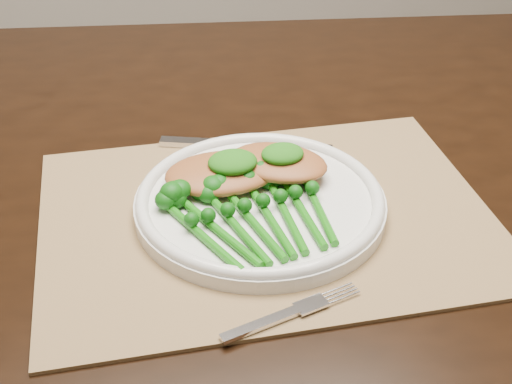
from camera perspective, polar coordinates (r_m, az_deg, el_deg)
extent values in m
cube|color=black|center=(0.92, 0.12, 2.34)|extent=(1.72, 1.14, 0.04)
cube|color=olive|center=(0.79, 0.85, -1.93)|extent=(0.50, 0.37, 0.00)
cylinder|color=silver|center=(0.79, 0.33, -1.00)|extent=(0.28, 0.28, 0.02)
torus|color=silver|center=(0.78, 0.33, -0.42)|extent=(0.27, 0.27, 0.01)
cube|color=silver|center=(0.91, -4.95, 3.93)|extent=(0.09, 0.04, 0.01)
cube|color=silver|center=(0.90, 1.86, 3.65)|extent=(0.13, 0.06, 0.00)
cube|color=silver|center=(0.65, 0.40, -10.53)|extent=(0.08, 0.03, 0.00)
ellipsoid|color=#A45E2F|center=(0.80, -2.81, 1.52)|extent=(0.13, 0.09, 0.03)
ellipsoid|color=#A45E2F|center=(0.81, 1.77, 2.38)|extent=(0.14, 0.13, 0.02)
ellipsoid|color=#124F0B|center=(0.79, -1.89, 2.41)|extent=(0.06, 0.05, 0.02)
ellipsoid|color=#124F0B|center=(0.80, 2.14, 3.07)|extent=(0.05, 0.04, 0.02)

